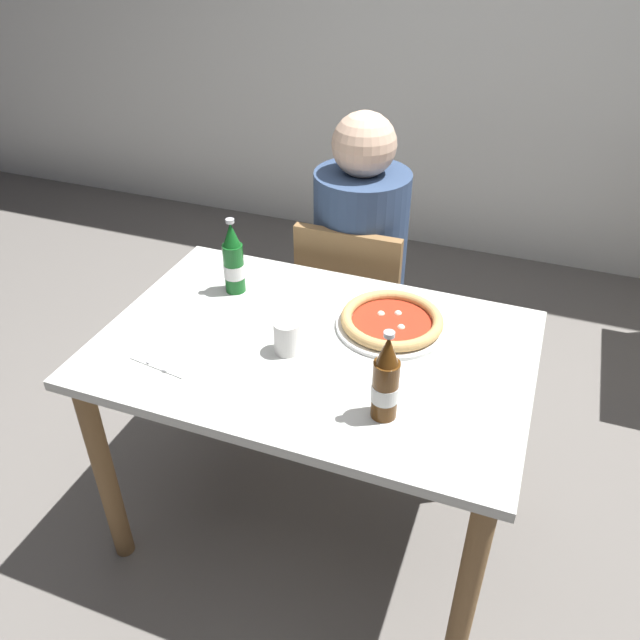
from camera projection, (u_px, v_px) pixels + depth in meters
The scene contains 10 objects.
ground_plane at pixel (315, 517), 2.22m from camera, with size 8.00×8.00×0.00m, color slate.
back_wall_tiled at pixel (472, 8), 3.18m from camera, with size 7.00×0.10×2.60m, color white.
dining_table_main at pixel (314, 376), 1.86m from camera, with size 1.20×0.80×0.75m.
chair_behind_table at pixel (354, 307), 2.44m from camera, with size 0.40×0.40×0.85m.
diner_seated at pixel (359, 278), 2.42m from camera, with size 0.34×0.34×1.21m.
pizza_margherita_near at pixel (392, 321), 1.85m from camera, with size 0.32×0.32×0.04m.
beer_bottle_left at pixel (386, 382), 1.50m from camera, with size 0.07×0.07×0.25m.
beer_bottle_center at pixel (233, 261), 1.97m from camera, with size 0.07×0.07×0.25m.
napkin_with_cutlery at pixel (177, 350), 1.77m from camera, with size 0.20×0.20×0.01m.
paper_cup at pixel (287, 337), 1.74m from camera, with size 0.07×0.07×0.10m, color white.
Camera 1 is at (0.52, -1.34, 1.82)m, focal length 35.90 mm.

